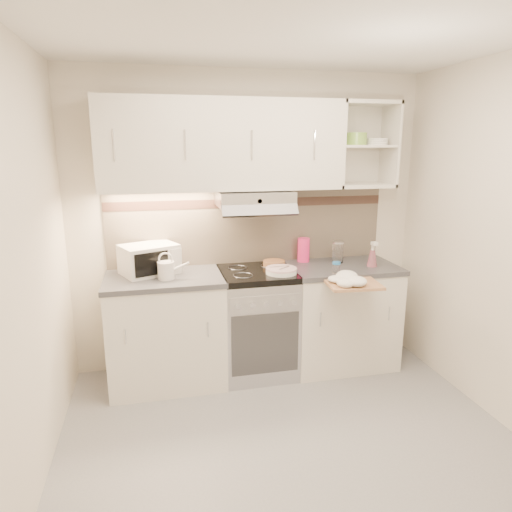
# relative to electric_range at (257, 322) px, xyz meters

# --- Properties ---
(ground) EXTENTS (3.00, 3.00, 0.00)m
(ground) POSITION_rel_electric_range_xyz_m (0.00, -1.10, -0.45)
(ground) COLOR gray
(ground) RESTS_ON ground
(room_shell) EXTENTS (3.04, 2.84, 2.52)m
(room_shell) POSITION_rel_electric_range_xyz_m (0.00, -0.73, 1.18)
(room_shell) COLOR beige
(room_shell) RESTS_ON ground
(base_cabinet_left) EXTENTS (0.90, 0.60, 0.86)m
(base_cabinet_left) POSITION_rel_electric_range_xyz_m (-0.75, 0.00, -0.02)
(base_cabinet_left) COLOR silver
(base_cabinet_left) RESTS_ON ground
(worktop_left) EXTENTS (0.92, 0.62, 0.04)m
(worktop_left) POSITION_rel_electric_range_xyz_m (-0.75, 0.00, 0.43)
(worktop_left) COLOR #47474C
(worktop_left) RESTS_ON base_cabinet_left
(base_cabinet_right) EXTENTS (0.90, 0.60, 0.86)m
(base_cabinet_right) POSITION_rel_electric_range_xyz_m (0.75, 0.00, -0.02)
(base_cabinet_right) COLOR silver
(base_cabinet_right) RESTS_ON ground
(worktop_right) EXTENTS (0.92, 0.62, 0.04)m
(worktop_right) POSITION_rel_electric_range_xyz_m (0.75, 0.00, 0.43)
(worktop_right) COLOR #47474C
(worktop_right) RESTS_ON base_cabinet_right
(electric_range) EXTENTS (0.60, 0.60, 0.90)m
(electric_range) POSITION_rel_electric_range_xyz_m (0.00, 0.00, 0.00)
(electric_range) COLOR #B7B7BC
(electric_range) RESTS_ON ground
(microwave) EXTENTS (0.50, 0.45, 0.24)m
(microwave) POSITION_rel_electric_range_xyz_m (-0.86, 0.11, 0.57)
(microwave) COLOR silver
(microwave) RESTS_ON worktop_left
(watering_can) EXTENTS (0.25, 0.13, 0.21)m
(watering_can) POSITION_rel_electric_range_xyz_m (-0.72, -0.08, 0.52)
(watering_can) COLOR silver
(watering_can) RESTS_ON worktop_left
(plate_stack) EXTENTS (0.25, 0.25, 0.05)m
(plate_stack) POSITION_rel_electric_range_xyz_m (0.17, -0.13, 0.47)
(plate_stack) COLOR white
(plate_stack) RESTS_ON electric_range
(bread_loaf) EXTENTS (0.19, 0.19, 0.05)m
(bread_loaf) POSITION_rel_electric_range_xyz_m (0.17, 0.11, 0.47)
(bread_loaf) COLOR #9C6042
(bread_loaf) RESTS_ON electric_range
(pink_pitcher) EXTENTS (0.11, 0.11, 0.21)m
(pink_pitcher) POSITION_rel_electric_range_xyz_m (0.47, 0.20, 0.55)
(pink_pitcher) COLOR #FF2974
(pink_pitcher) RESTS_ON worktop_right
(glass_jar) EXTENTS (0.10, 0.10, 0.19)m
(glass_jar) POSITION_rel_electric_range_xyz_m (0.75, 0.10, 0.54)
(glass_jar) COLOR white
(glass_jar) RESTS_ON worktop_right
(spice_jar) EXTENTS (0.06, 0.06, 0.09)m
(spice_jar) POSITION_rel_electric_range_xyz_m (0.60, -0.22, 0.50)
(spice_jar) COLOR white
(spice_jar) RESTS_ON worktop_right
(spray_bottle) EXTENTS (0.09, 0.09, 0.23)m
(spray_bottle) POSITION_rel_electric_range_xyz_m (0.98, -0.09, 0.54)
(spray_bottle) COLOR pink
(spray_bottle) RESTS_ON worktop_right
(cutting_board) EXTENTS (0.43, 0.39, 0.02)m
(cutting_board) POSITION_rel_electric_range_xyz_m (0.65, -0.42, 0.42)
(cutting_board) COLOR #A57055
(cutting_board) RESTS_ON base_cabinet_right
(dish_towel) EXTENTS (0.33, 0.29, 0.08)m
(dish_towel) POSITION_rel_electric_range_xyz_m (0.61, -0.45, 0.47)
(dish_towel) COLOR silver
(dish_towel) RESTS_ON cutting_board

